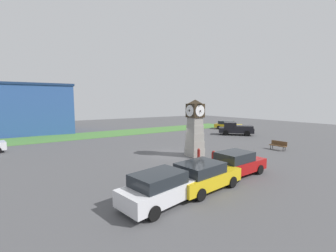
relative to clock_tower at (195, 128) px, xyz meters
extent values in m
plane|color=#4C4C4F|center=(-1.56, 1.55, -2.50)|extent=(89.46, 89.46, 0.00)
cube|color=gray|center=(0.00, 0.00, -2.15)|extent=(1.33, 1.33, 0.70)
cube|color=gray|center=(0.00, 0.00, -1.45)|extent=(1.25, 1.25, 0.70)
cube|color=gray|center=(0.00, 0.00, -0.76)|extent=(1.18, 1.18, 0.70)
cube|color=gray|center=(0.00, 0.00, -0.06)|extent=(1.10, 1.10, 0.70)
cube|color=gray|center=(0.00, 0.00, 0.63)|extent=(1.03, 1.03, 0.70)
cube|color=#2D2316|center=(0.00, 0.00, 1.59)|extent=(1.22, 1.22, 1.21)
cylinder|color=white|center=(0.00, 0.63, 1.59)|extent=(1.00, 0.04, 1.00)
cube|color=black|center=(0.00, 0.66, 1.59)|extent=(0.06, 0.10, 0.23)
cube|color=black|center=(0.00, 0.66, 1.59)|extent=(0.04, 0.38, 0.06)
cylinder|color=white|center=(0.00, -0.63, 1.59)|extent=(1.00, 0.04, 1.00)
cube|color=black|center=(0.00, -0.66, 1.59)|extent=(0.06, 0.23, 0.11)
cube|color=black|center=(0.00, -0.66, 1.59)|extent=(0.04, 0.27, 0.31)
cylinder|color=white|center=(0.63, 0.00, 1.59)|extent=(0.04, 1.00, 1.00)
cube|color=black|center=(0.66, 0.00, 1.59)|extent=(0.23, 0.06, 0.05)
cube|color=black|center=(0.66, 0.00, 1.59)|extent=(0.27, 0.04, 0.31)
cylinder|color=white|center=(-0.63, 0.00, 1.59)|extent=(0.04, 1.00, 1.00)
cube|color=black|center=(-0.66, 0.00, 1.59)|extent=(0.12, 0.06, 0.22)
cube|color=black|center=(-0.66, 0.00, 1.59)|extent=(0.38, 0.04, 0.05)
pyramid|color=#2D2316|center=(0.00, 0.00, 2.37)|extent=(1.28, 1.28, 0.37)
cylinder|color=maroon|center=(-0.49, -1.08, -2.11)|extent=(0.24, 0.24, 0.77)
sphere|color=maroon|center=(-0.49, -1.08, -1.69)|extent=(0.22, 0.22, 0.22)
cylinder|color=maroon|center=(-0.15, -2.49, -2.13)|extent=(0.31, 0.31, 0.74)
sphere|color=maroon|center=(-0.15, -2.49, -1.71)|extent=(0.28, 0.28, 0.28)
cylinder|color=brown|center=(0.33, -3.94, -2.05)|extent=(0.23, 0.23, 0.89)
sphere|color=brown|center=(0.33, -3.94, -1.57)|extent=(0.21, 0.21, 0.21)
cube|color=silver|center=(-7.56, -6.49, -1.85)|extent=(4.67, 2.60, 0.76)
cube|color=#1E2328|center=(-7.88, -6.55, -1.19)|extent=(2.69, 2.09, 0.56)
cylinder|color=black|center=(-6.37, -5.39, -2.18)|extent=(0.67, 0.33, 0.64)
cylinder|color=black|center=(-6.05, -7.08, -2.18)|extent=(0.67, 0.33, 0.64)
cylinder|color=black|center=(-9.06, -5.89, -2.18)|extent=(0.67, 0.33, 0.64)
cylinder|color=black|center=(-8.74, -7.58, -2.18)|extent=(0.67, 0.33, 0.64)
cube|color=gold|center=(-4.66, -6.19, -1.87)|extent=(4.54, 2.46, 0.70)
cube|color=#1E2328|center=(-4.99, -6.23, -1.24)|extent=(2.58, 2.08, 0.56)
cylinder|color=black|center=(-3.43, -5.10, -2.18)|extent=(0.66, 0.29, 0.64)
cylinder|color=black|center=(-3.22, -6.98, -2.18)|extent=(0.66, 0.29, 0.64)
cylinder|color=black|center=(-6.11, -5.40, -2.18)|extent=(0.66, 0.29, 0.64)
cylinder|color=black|center=(-5.90, -7.28, -2.18)|extent=(0.66, 0.29, 0.64)
cube|color=#A51111|center=(-1.14, -5.64, -1.87)|extent=(4.20, 2.02, 0.70)
cube|color=#1E2328|center=(-1.45, -5.66, -1.22)|extent=(2.34, 1.79, 0.61)
cylinder|color=black|center=(0.09, -4.72, -2.18)|extent=(0.65, 0.25, 0.64)
cylinder|color=black|center=(0.18, -6.45, -2.18)|extent=(0.65, 0.25, 0.64)
cylinder|color=black|center=(-2.46, -4.84, -2.18)|extent=(0.65, 0.25, 0.64)
cylinder|color=black|center=(-2.37, -6.57, -2.18)|extent=(0.65, 0.25, 0.64)
cube|color=gold|center=(17.93, 11.75, -1.90)|extent=(3.82, 4.90, 0.64)
cube|color=#1E2328|center=(17.77, 12.05, -1.31)|extent=(2.74, 3.03, 0.55)
cylinder|color=black|center=(19.40, 10.94, -2.18)|extent=(0.49, 0.67, 0.64)
cylinder|color=black|center=(17.77, 10.08, -2.18)|extent=(0.49, 0.67, 0.64)
cylinder|color=black|center=(18.10, 13.42, -2.18)|extent=(0.49, 0.67, 0.64)
cylinder|color=black|center=(16.46, 12.56, -2.18)|extent=(0.49, 0.67, 0.64)
cube|color=black|center=(13.48, 6.40, -1.80)|extent=(4.83, 4.99, 0.70)
cube|color=black|center=(12.90, 7.03, -1.05)|extent=(2.60, 2.59, 0.80)
cube|color=black|center=(14.14, 5.68, -1.27)|extent=(3.34, 3.37, 0.36)
cylinder|color=black|center=(11.77, 6.81, -2.10)|extent=(0.75, 0.78, 0.80)
cylinder|color=black|center=(13.21, 8.14, -2.10)|extent=(0.75, 0.78, 0.80)
cylinder|color=black|center=(13.76, 4.66, -2.10)|extent=(0.75, 0.78, 0.80)
cylinder|color=black|center=(15.20, 5.99, -2.10)|extent=(0.75, 0.78, 0.80)
cube|color=brown|center=(8.55, -2.89, -2.05)|extent=(0.58, 1.62, 0.08)
cube|color=brown|center=(8.80, -2.87, -1.80)|extent=(0.14, 1.60, 0.40)
cylinder|color=#262628|center=(8.32, -2.26, -2.27)|extent=(0.06, 0.06, 0.45)
cylinder|color=#262628|center=(8.38, -3.54, -2.27)|extent=(0.06, 0.06, 0.45)
cylinder|color=#262628|center=(8.72, -2.24, -2.27)|extent=(0.06, 0.06, 0.45)
cylinder|color=#262628|center=(8.78, -3.52, -2.27)|extent=(0.06, 0.06, 0.45)
cube|color=#2D5193|center=(-10.85, 25.56, 1.11)|extent=(11.53, 9.62, 7.21)
cube|color=navy|center=(-10.85, 25.56, 4.87)|extent=(11.88, 9.91, 0.30)
cube|color=#477A38|center=(-4.48, 17.95, -2.48)|extent=(53.68, 6.55, 0.04)
camera|label=1|loc=(-13.15, -15.16, 2.36)|focal=24.00mm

